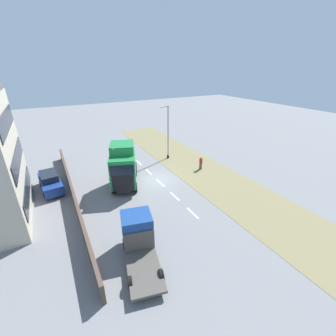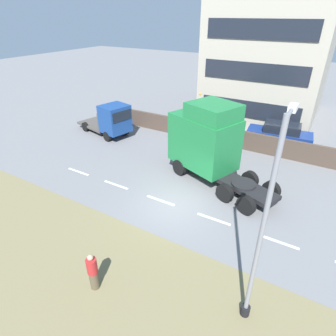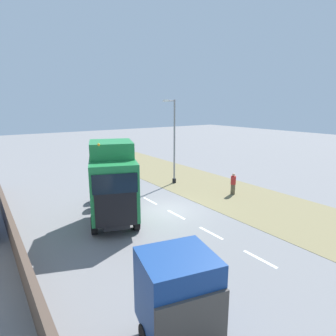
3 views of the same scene
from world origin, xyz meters
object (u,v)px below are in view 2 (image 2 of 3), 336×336
at_px(lorry_cab, 207,141).
at_px(pedestrian, 93,272).
at_px(lamp_post, 260,241).
at_px(flatbed_truck, 112,120).
at_px(parked_car, 279,135).

distance_m(lorry_cab, pedestrian, 9.96).
bearing_deg(lamp_post, flatbed_truck, 55.12).
bearing_deg(parked_car, pedestrian, 162.98).
xyz_separation_m(lorry_cab, parked_car, (7.03, -3.07, -1.48)).
bearing_deg(lorry_cab, flatbed_truck, 97.83).
distance_m(flatbed_truck, pedestrian, 15.05).
bearing_deg(flatbed_truck, parked_car, 124.55).
height_order(lorry_cab, parked_car, lorry_cab).
bearing_deg(lorry_cab, lamp_post, -126.92).
height_order(lorry_cab, lamp_post, lamp_post).
bearing_deg(flatbed_truck, lorry_cab, 90.22).
xyz_separation_m(lamp_post, pedestrian, (-1.89, 5.26, -2.52)).
bearing_deg(flatbed_truck, lamp_post, 68.03).
height_order(lamp_post, pedestrian, lamp_post).
bearing_deg(parked_car, lorry_cab, 150.32).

